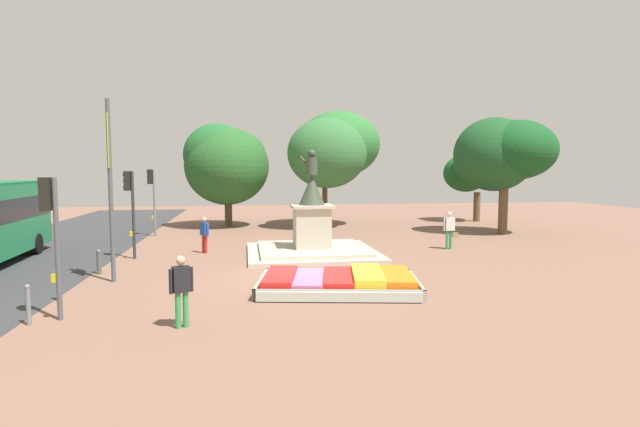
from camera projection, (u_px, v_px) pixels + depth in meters
The scene contains 17 objects.
ground_plane at pixel (297, 279), 16.77m from camera, with size 70.60×70.60×0.00m, color brown.
flower_planter at pixel (340, 282), 15.27m from camera, with size 5.30×3.85×0.58m.
statue_monument at pixel (312, 234), 21.76m from camera, with size 5.58×5.58×4.54m.
traffic_light_near_crossing at pixel (51, 222), 12.03m from camera, with size 0.41×0.28×3.50m.
traffic_light_mid_block at pixel (130, 199), 20.42m from camera, with size 0.41×0.30×3.62m.
traffic_light_far_corner at pixel (152, 190), 27.45m from camera, with size 0.41×0.29×3.69m.
banner_pole at pixel (110, 183), 16.12m from camera, with size 0.21×1.01×5.95m.
pedestrian_with_handbag at pixel (450, 228), 23.07m from camera, with size 0.73×0.23×1.75m.
pedestrian_near_planter at pixel (204, 233), 21.96m from camera, with size 0.41×0.46×1.59m.
pedestrian_crossing_plaza at pixel (181, 286), 11.57m from camera, with size 0.53×0.36×1.70m.
kerb_bollard_mid_a at pixel (28, 304), 11.79m from camera, with size 0.12×0.12×0.99m.
kerb_bollard_mid_b at pixel (60, 284), 13.93m from camera, with size 0.11×0.11×0.95m.
kerb_bollard_north at pixel (99, 261), 17.60m from camera, with size 0.17×0.17×0.88m.
park_tree_far_left at pixel (226, 161), 31.80m from camera, with size 5.37×5.50×6.58m.
park_tree_behind_statue at pixel (334, 148), 31.68m from camera, with size 6.17×6.47×7.45m.
park_tree_far_right at pixel (469, 170), 35.23m from camera, with size 3.24×3.81×5.24m.
park_tree_mid_canopy at pixel (504, 153), 28.36m from camera, with size 5.56×4.94×6.65m.
Camera 1 is at (-1.70, -16.44, 3.69)m, focal length 28.00 mm.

